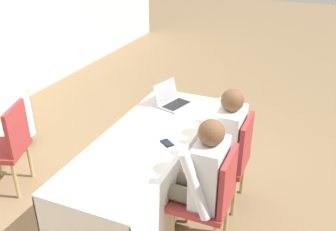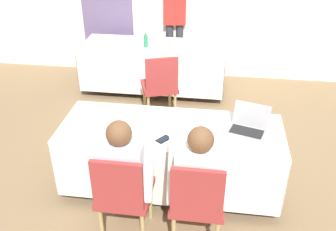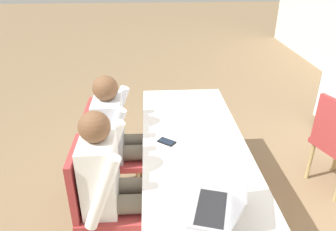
{
  "view_description": "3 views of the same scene",
  "coord_description": "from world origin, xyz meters",
  "px_view_note": "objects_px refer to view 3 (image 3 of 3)",
  "views": [
    {
      "loc": [
        -2.59,
        -1.29,
        2.38
      ],
      "look_at": [
        0.0,
        -0.2,
        0.98
      ],
      "focal_mm": 40.0,
      "sensor_mm": 36.0,
      "label": 1
    },
    {
      "loc": [
        0.38,
        -2.93,
        2.6
      ],
      "look_at": [
        0.0,
        -0.2,
        0.98
      ],
      "focal_mm": 40.0,
      "sensor_mm": 36.0,
      "label": 2
    },
    {
      "loc": [
        2.07,
        -0.33,
        2.05
      ],
      "look_at": [
        0.0,
        -0.2,
        0.98
      ],
      "focal_mm": 35.0,
      "sensor_mm": 36.0,
      "label": 3
    }
  ],
  "objects_px": {
    "laptop": "(219,206)",
    "chair_near_left": "(108,150)",
    "chair_near_right": "(99,199)",
    "person_white_shirt": "(112,179)",
    "cell_phone": "(167,142)",
    "person_checkered_shirt": "(119,133)"
  },
  "relations": [
    {
      "from": "chair_near_right",
      "to": "person_white_shirt",
      "type": "height_order",
      "value": "person_white_shirt"
    },
    {
      "from": "chair_near_left",
      "to": "laptop",
      "type": "bearing_deg",
      "value": -144.12
    },
    {
      "from": "laptop",
      "to": "person_white_shirt",
      "type": "height_order",
      "value": "person_white_shirt"
    },
    {
      "from": "chair_near_right",
      "to": "chair_near_left",
      "type": "bearing_deg",
      "value": 0.0
    },
    {
      "from": "chair_near_right",
      "to": "person_white_shirt",
      "type": "relative_size",
      "value": 0.78
    },
    {
      "from": "chair_near_left",
      "to": "chair_near_right",
      "type": "height_order",
      "value": "same"
    },
    {
      "from": "laptop",
      "to": "chair_near_left",
      "type": "distance_m",
      "value": 1.28
    },
    {
      "from": "laptop",
      "to": "cell_phone",
      "type": "relative_size",
      "value": 2.73
    },
    {
      "from": "chair_near_right",
      "to": "person_checkered_shirt",
      "type": "bearing_deg",
      "value": -9.61
    },
    {
      "from": "laptop",
      "to": "person_checkered_shirt",
      "type": "distance_m",
      "value": 1.2
    },
    {
      "from": "cell_phone",
      "to": "laptop",
      "type": "bearing_deg",
      "value": 55.82
    },
    {
      "from": "person_checkered_shirt",
      "to": "person_white_shirt",
      "type": "height_order",
      "value": "same"
    },
    {
      "from": "chair_near_right",
      "to": "laptop",
      "type": "bearing_deg",
      "value": -118.74
    },
    {
      "from": "cell_phone",
      "to": "chair_near_left",
      "type": "relative_size",
      "value": 0.16
    },
    {
      "from": "chair_near_left",
      "to": "chair_near_right",
      "type": "distance_m",
      "value": 0.61
    },
    {
      "from": "laptop",
      "to": "chair_near_left",
      "type": "relative_size",
      "value": 0.45
    },
    {
      "from": "laptop",
      "to": "person_checkered_shirt",
      "type": "bearing_deg",
      "value": -131.61
    },
    {
      "from": "laptop",
      "to": "person_white_shirt",
      "type": "distance_m",
      "value": 0.75
    },
    {
      "from": "cell_phone",
      "to": "chair_near_left",
      "type": "bearing_deg",
      "value": -80.95
    },
    {
      "from": "cell_phone",
      "to": "chair_near_right",
      "type": "bearing_deg",
      "value": -16.98
    },
    {
      "from": "cell_phone",
      "to": "person_checkered_shirt",
      "type": "bearing_deg",
      "value": -87.05
    },
    {
      "from": "chair_near_right",
      "to": "person_checkered_shirt",
      "type": "xyz_separation_m",
      "value": [
        -0.61,
        0.1,
        0.16
      ]
    }
  ]
}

